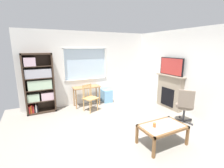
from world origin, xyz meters
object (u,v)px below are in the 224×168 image
coffee_table (162,128)px  sippy_cup (154,125)px  bookshelf (39,83)px  tv (171,66)px  office_chair (185,105)px  wooden_chair (90,98)px  plastic_drawer_unit (107,96)px  desk_under_window (87,90)px  fireplace (170,92)px

coffee_table → sippy_cup: sippy_cup is taller
bookshelf → sippy_cup: 3.82m
tv → sippy_cup: bearing=-142.9°
office_chair → coffee_table: bearing=-159.4°
wooden_chair → office_chair: (2.09, -2.09, 0.09)m
bookshelf → plastic_drawer_unit: (2.40, -0.06, -0.75)m
tv → coffee_table: (-1.81, -1.56, -1.10)m
wooden_chair → coffee_table: (0.78, -2.58, -0.08)m
plastic_drawer_unit → coffee_table: 3.15m
wooden_chair → office_chair: 2.95m
desk_under_window → bookshelf: bearing=176.1°
bookshelf → tv: size_ratio=2.04×
desk_under_window → plastic_drawer_unit: bearing=3.4°
desk_under_window → sippy_cup: 3.10m
desk_under_window → coffee_table: bearing=-77.0°
office_chair → sippy_cup: 1.58m
fireplace → coffee_table: bearing=-139.5°
sippy_cup → plastic_drawer_unit: bearing=84.1°
plastic_drawer_unit → office_chair: size_ratio=0.50×
coffee_table → fireplace: bearing=40.5°
bookshelf → office_chair: (3.59, -2.71, -0.44)m
wooden_chair → sippy_cup: (0.58, -2.54, 0.03)m
bookshelf → office_chair: bearing=-37.1°
plastic_drawer_unit → coffee_table: size_ratio=0.50×
office_chair → sippy_cup: bearing=-163.4°
bookshelf → wooden_chair: bookshelf is taller
sippy_cup → fireplace: bearing=36.8°
tv → office_chair: (-0.50, -1.07, -0.93)m
desk_under_window → wooden_chair: 0.54m
desk_under_window → sippy_cup: size_ratio=10.88×
plastic_drawer_unit → tv: bearing=-43.3°
coffee_table → office_chair: bearing=20.6°
bookshelf → wooden_chair: bearing=-22.6°
bookshelf → fireplace: bookshelf is taller
desk_under_window → wooden_chair: bearing=-96.7°
office_chair → desk_under_window: bearing=127.8°
bookshelf → plastic_drawer_unit: size_ratio=3.90×
tv → coffee_table: 2.63m
bookshelf → coffee_table: size_ratio=1.95×
plastic_drawer_unit → office_chair: (1.19, -2.66, 0.30)m
plastic_drawer_unit → fireplace: bearing=-43.0°
bookshelf → tv: bookshelf is taller
wooden_chair → plastic_drawer_unit: (0.90, 0.57, -0.21)m
wooden_chair → plastic_drawer_unit: bearing=32.3°
fireplace → desk_under_window: bearing=148.8°
tv → fireplace: bearing=-0.0°
wooden_chair → sippy_cup: wooden_chair is taller
fireplace → coffee_table: fireplace is taller
plastic_drawer_unit → fireplace: 2.36m
wooden_chair → tv: (2.59, -1.02, 1.02)m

